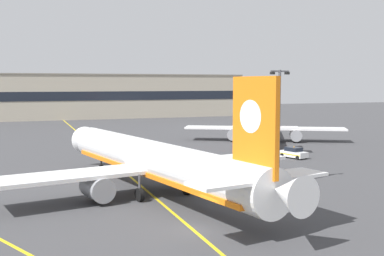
{
  "coord_description": "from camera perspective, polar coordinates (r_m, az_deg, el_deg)",
  "views": [
    {
      "loc": [
        -13.6,
        -33.54,
        11.12
      ],
      "look_at": [
        2.79,
        9.6,
        6.9
      ],
      "focal_mm": 45.35,
      "sensor_mm": 36.0,
      "label": 1
    }
  ],
  "objects": [
    {
      "name": "airliner_background",
      "position": [
        94.2,
        8.5,
        0.36
      ],
      "size": [
        29.08,
        36.23,
        11.18
      ],
      "color": "white",
      "rests_on": "ground"
    },
    {
      "name": "ground_plane",
      "position": [
        37.86,
        1.23,
        -11.85
      ],
      "size": [
        400.0,
        400.0,
        0.0
      ],
      "primitive_type": "plane",
      "color": "#3D3D3F"
    },
    {
      "name": "taxiway_lead_in_stripe",
      "position": [
        37.24,
        -20.95,
        -12.49
      ],
      "size": [
        24.81,
        54.88,
        0.01
      ],
      "primitive_type": "cube",
      "rotation": [
        0.0,
        0.0,
        0.42
      ],
      "color": "yellow",
      "rests_on": "ground"
    },
    {
      "name": "service_car_third",
      "position": [
        74.32,
        11.88,
        -2.89
      ],
      "size": [
        2.85,
        4.52,
        1.79
      ],
      "color": "white",
      "rests_on": "ground"
    },
    {
      "name": "safety_cone_by_nose_gear",
      "position": [
        64.47,
        -8.03,
        -4.53
      ],
      "size": [
        0.44,
        0.44,
        0.55
      ],
      "color": "orange",
      "rests_on": "ground"
    },
    {
      "name": "taxiway_centreline",
      "position": [
        65.92,
        -8.63,
        -4.54
      ],
      "size": [
        4.51,
        179.96,
        0.01
      ],
      "primitive_type": "cube",
      "rotation": [
        0.0,
        0.0,
        -0.02
      ],
      "color": "yellow",
      "rests_on": "ground"
    },
    {
      "name": "airliner_foreground",
      "position": [
        48.73,
        -4.39,
        -3.94
      ],
      "size": [
        32.33,
        41.26,
        11.65
      ],
      "color": "white",
      "rests_on": "ground"
    },
    {
      "name": "terminal_building",
      "position": [
        158.13,
        -16.33,
        3.57
      ],
      "size": [
        127.91,
        12.4,
        14.26
      ],
      "color": "#B2A893",
      "rests_on": "ground"
    },
    {
      "name": "apron_lamp_post",
      "position": [
        53.0,
        10.19,
        0.26
      ],
      "size": [
        2.24,
        0.9,
        12.6
      ],
      "color": "#515156",
      "rests_on": "ground"
    }
  ]
}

